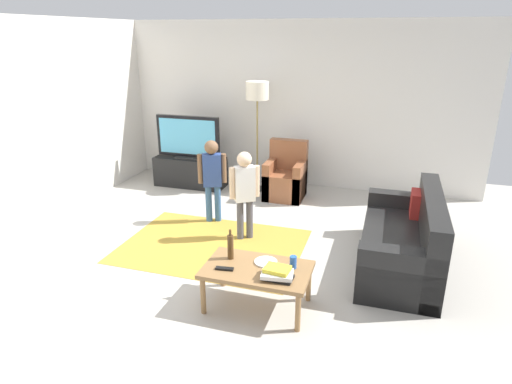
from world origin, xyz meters
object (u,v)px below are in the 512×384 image
(book_stack, at_px, (277,273))
(soda_can, at_px, (293,262))
(couch, at_px, (407,244))
(tv_remote, at_px, (225,269))
(coffee_table, at_px, (257,272))
(tv_stand, at_px, (190,172))
(child_near_tv, at_px, (212,174))
(floor_lamp, at_px, (257,97))
(child_center, at_px, (245,188))
(bottle, at_px, (230,246))
(armchair, at_px, (286,179))
(plate, at_px, (266,262))
(tv, at_px, (188,138))

(book_stack, xyz_separation_m, soda_can, (0.09, 0.22, 0.01))
(couch, distance_m, soda_can, 1.54)
(couch, relative_size, tv_remote, 10.59)
(coffee_table, relative_size, book_stack, 3.31)
(tv_stand, xyz_separation_m, child_near_tv, (0.96, -1.29, 0.45))
(floor_lamp, height_order, child_center, floor_lamp)
(couch, distance_m, book_stack, 1.77)
(couch, height_order, child_center, child_center)
(floor_lamp, relative_size, tv_remote, 10.47)
(child_center, height_order, tv_remote, child_center)
(bottle, height_order, tv_remote, bottle)
(couch, relative_size, book_stack, 5.96)
(couch, distance_m, coffee_table, 1.83)
(child_center, height_order, book_stack, child_center)
(couch, distance_m, child_near_tv, 2.64)
(child_near_tv, distance_m, bottle, 1.91)
(child_center, bearing_deg, couch, -5.17)
(book_stack, xyz_separation_m, bottle, (-0.53, 0.22, 0.08))
(book_stack, bearing_deg, coffee_table, 151.82)
(child_center, relative_size, tv_remote, 6.71)
(tv_stand, bearing_deg, child_near_tv, -53.50)
(armchair, xyz_separation_m, floor_lamp, (-0.54, 0.19, 1.25))
(child_near_tv, bearing_deg, coffee_table, -56.41)
(tv_stand, bearing_deg, armchair, -1.34)
(tv_remote, height_order, plate, plate)
(book_stack, bearing_deg, tv, 126.69)
(floor_lamp, distance_m, child_center, 2.06)
(tv, height_order, child_center, tv)
(armchair, bearing_deg, book_stack, -77.90)
(coffee_table, xyz_separation_m, book_stack, (0.23, -0.12, 0.10))
(tv, xyz_separation_m, soda_can, (2.46, -2.96, -0.37))
(child_near_tv, height_order, coffee_table, child_near_tv)
(bottle, height_order, plate, bottle)
(tv, xyz_separation_m, child_near_tv, (0.96, -1.27, -0.15))
(coffee_table, distance_m, plate, 0.14)
(couch, bearing_deg, bottle, -146.16)
(tv, xyz_separation_m, floor_lamp, (1.15, 0.17, 0.70))
(child_center, bearing_deg, coffee_table, -67.05)
(soda_can, bearing_deg, armchair, 104.71)
(couch, bearing_deg, coffee_table, -138.30)
(child_near_tv, xyz_separation_m, coffee_table, (1.18, -1.78, -0.32))
(couch, xyz_separation_m, book_stack, (-1.14, -1.34, 0.18))
(child_near_tv, relative_size, child_center, 1.01)
(soda_can, bearing_deg, book_stack, -113.17)
(tv_remote, bearing_deg, tv, 113.05)
(book_stack, bearing_deg, plate, 126.04)
(coffee_table, bearing_deg, armchair, 98.45)
(book_stack, bearing_deg, soda_can, 66.83)
(floor_lamp, bearing_deg, tv, -171.46)
(tv, relative_size, armchair, 1.22)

